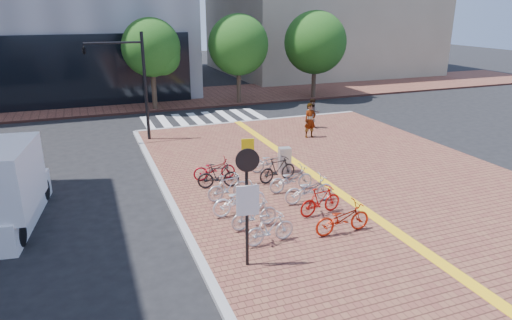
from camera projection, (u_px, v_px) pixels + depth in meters
name	position (u px, v px, depth m)	size (l,w,h in m)	color
ground	(293.00, 206.00, 16.12)	(120.00, 120.00, 0.00)	black
sidewalk	(467.00, 257.00, 12.69)	(14.00, 34.00, 0.15)	brown
tactile_strip	(439.00, 261.00, 12.32)	(0.40, 34.00, 0.01)	yellow
kerb_west	(227.00, 315.00, 10.31)	(0.25, 34.00, 0.15)	gray
kerb_north	(253.00, 121.00, 27.74)	(14.00, 0.25, 0.15)	gray
far_sidewalk	(175.00, 99.00, 34.69)	(70.00, 8.00, 0.15)	brown
crosswalk	(205.00, 119.00, 28.68)	(7.50, 4.00, 0.01)	silver
street_trees	(253.00, 46.00, 31.97)	(16.20, 4.60, 6.35)	#38281E
bike_0	(270.00, 229.00, 13.14)	(0.44, 1.57, 0.94)	silver
bike_1	(254.00, 214.00, 14.07)	(0.44, 1.57, 0.94)	#B2B2B7
bike_2	(239.00, 199.00, 15.06)	(0.68, 1.94, 1.02)	white
bike_3	(228.00, 187.00, 16.15)	(0.45, 1.60, 0.96)	silver
bike_4	(218.00, 176.00, 17.24)	(0.45, 1.60, 0.96)	black
bike_5	(214.00, 169.00, 18.09)	(0.59, 1.69, 0.89)	#9F0B1A
bike_6	(343.00, 218.00, 13.76)	(0.64, 1.83, 0.96)	#B4230C
bike_7	(321.00, 201.00, 15.00)	(0.45, 1.61, 0.97)	#AD110C
bike_8	(309.00, 189.00, 15.93)	(0.64, 1.85, 0.97)	silver
bike_9	(291.00, 179.00, 16.92)	(0.63, 1.80, 0.95)	#B4B4B9
bike_10	(278.00, 169.00, 17.86)	(0.47, 1.66, 1.00)	black
bike_11	(271.00, 162.00, 18.87)	(0.61, 1.74, 0.92)	#ACACB1
pedestrian_a	(310.00, 120.00, 23.83)	(0.66, 0.43, 1.81)	gray
pedestrian_b	(313.00, 113.00, 25.70)	(0.82, 0.64, 1.68)	#49505D
utility_box	(285.00, 160.00, 18.85)	(0.49, 0.35, 1.06)	silver
yellow_sign	(247.00, 153.00, 17.39)	(0.49, 0.16, 1.82)	#B7B7BC
notice_sign	(247.00, 194.00, 11.50)	(0.60, 0.19, 3.26)	black
traffic_light_pole	(118.00, 68.00, 22.20)	(2.91, 1.12, 5.41)	black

